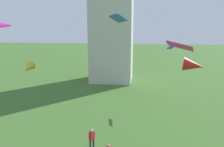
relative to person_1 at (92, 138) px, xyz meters
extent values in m
cylinder|color=#2D3338|center=(-0.09, -0.16, -0.54)|extent=(0.15, 0.15, 0.79)
cylinder|color=#2D3338|center=(0.09, 0.16, -0.54)|extent=(0.15, 0.15, 0.79)
cube|color=red|center=(0.00, 0.00, 0.17)|extent=(0.42, 0.50, 0.63)
sphere|color=#D8AD84|center=(0.00, 0.00, 0.60)|extent=(0.23, 0.23, 0.23)
sphere|color=#A37556|center=(1.58, -2.29, 0.70)|extent=(0.25, 0.25, 0.25)
cone|color=red|center=(6.81, -0.67, 5.77)|extent=(1.50, 1.16, 1.03)
cube|color=#2311C7|center=(6.98, 12.27, 5.81)|extent=(1.10, 1.55, 0.70)
cube|color=#C8246B|center=(5.18, -5.53, 7.39)|extent=(1.24, 1.08, 0.50)
cone|color=gold|center=(-10.77, 11.62, 2.94)|extent=(1.33, 1.99, 1.59)
cube|color=blue|center=(1.32, 5.43, 8.87)|extent=(1.83, 1.92, 0.79)
camera|label=1|loc=(3.61, -15.72, 8.27)|focal=37.34mm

